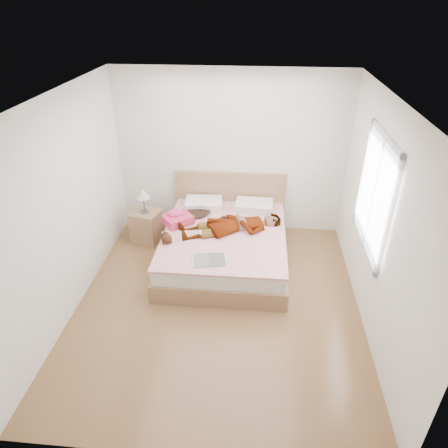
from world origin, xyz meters
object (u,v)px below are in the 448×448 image
coffee_mug (201,234)px  plush_toy (166,238)px  magazine (209,260)px  woman (232,222)px  nightstand (146,224)px  bed (225,242)px  phone (202,204)px  towel (177,218)px

coffee_mug → plush_toy: plush_toy is taller
coffee_mug → plush_toy: 0.49m
magazine → woman: bearing=74.1°
magazine → nightstand: size_ratio=0.54×
bed → nightstand: bearing=163.8°
phone → bed: 0.71m
coffee_mug → towel: bearing=140.0°
plush_toy → nightstand: nightstand is taller
phone → towel: bearing=-155.6°
bed → plush_toy: bearing=-151.3°
woman → nightstand: bearing=-123.9°
towel → bed: bearing=-8.2°
phone → towel: (-0.32, -0.31, -0.09)m
bed → nightstand: 1.35m
bed → nightstand: size_ratio=2.28×
bed → coffee_mug: bed is taller
towel → coffee_mug: size_ratio=4.38×
magazine → coffee_mug: coffee_mug is taller
bed → plush_toy: bed is taller
woman → plush_toy: 0.98m
phone → coffee_mug: bearing=-102.1°
towel → plush_toy: towel is taller
bed → coffee_mug: bearing=-143.3°
woman → coffee_mug: woman is taller
phone → bed: (0.40, -0.41, -0.41)m
woman → nightstand: (-1.40, 0.36, -0.31)m
magazine → nightstand: bearing=134.4°
bed → coffee_mug: (-0.32, -0.24, 0.28)m
magazine → phone: bearing=102.2°
bed → towel: 0.80m
bed → plush_toy: 0.93m
coffee_mug → nightstand: bearing=148.0°
bed → towel: size_ratio=4.15×
magazine → plush_toy: bearing=148.7°
bed → nightstand: (-1.30, 0.38, 0.03)m
plush_toy → magazine: bearing=-31.3°
magazine → nightstand: 1.68m
towel → magazine: 1.09m
woman → magazine: woman is taller
towel → coffee_mug: 0.53m
coffee_mug → phone: bearing=97.2°
woman → phone: woman is taller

